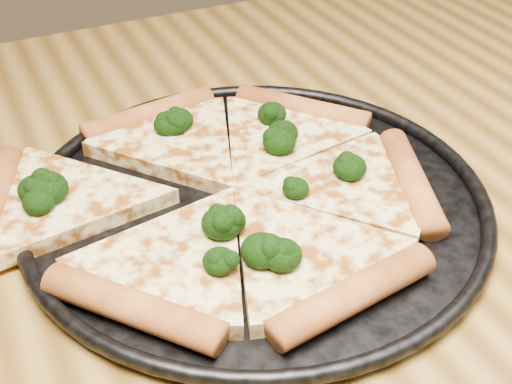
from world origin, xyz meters
name	(u,v)px	position (x,y,z in m)	size (l,w,h in m)	color
dining_table	(261,315)	(0.00, 0.00, 0.66)	(1.20, 0.90, 0.75)	olive
pizza_pan	(256,200)	(0.01, 0.03, 0.76)	(0.38, 0.38, 0.02)	black
pizza	(224,190)	(-0.01, 0.04, 0.77)	(0.38, 0.33, 0.03)	beige
broccoli_florets	(205,179)	(-0.03, 0.05, 0.78)	(0.26, 0.23, 0.02)	black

